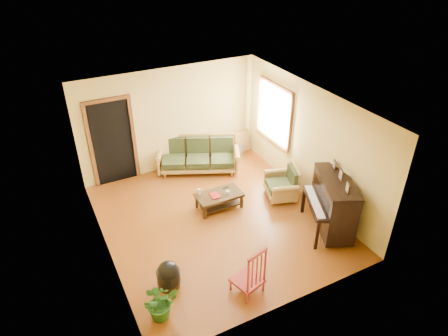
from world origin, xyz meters
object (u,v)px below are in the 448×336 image
red_chair (248,269)px  ceramic_crock (240,148)px  armchair (281,182)px  coffee_table (219,201)px  sofa (198,156)px  piano (333,205)px  footstool (169,277)px  potted_plant (160,302)px

red_chair → ceramic_crock: 4.87m
armchair → coffee_table: bearing=-172.5°
coffee_table → ceramic_crock: 2.56m
coffee_table → armchair: bearing=-10.6°
sofa → piano: piano is taller
sofa → ceramic_crock: 1.47m
sofa → armchair: (1.20, -1.90, -0.04)m
footstool → ceramic_crock: bearing=46.7°
red_chair → coffee_table: bearing=59.2°
coffee_table → armchair: (1.43, -0.27, 0.21)m
footstool → sofa: bearing=58.3°
footstool → ceramic_crock: footstool is taller
ceramic_crock → potted_plant: potted_plant is taller
footstool → ceramic_crock: size_ratio=1.62×
armchair → red_chair: 2.91m
sofa → red_chair: 4.04m
coffee_table → ceramic_crock: (1.62, 1.99, -0.06)m
sofa → coffee_table: sofa is taller
coffee_table → armchair: armchair is taller
sofa → piano: (1.47, -3.31, 0.17)m
footstool → potted_plant: potted_plant is taller
coffee_table → piano: size_ratio=0.74×
coffee_table → piano: 2.43m
potted_plant → ceramic_crock: bearing=48.0°
piano → footstool: bearing=-156.8°
sofa → armchair: bearing=-32.9°
footstool → potted_plant: (-0.32, -0.53, 0.12)m
armchair → footstool: size_ratio=1.90×
coffee_table → footstool: 2.40m
armchair → ceramic_crock: (0.19, 2.26, -0.26)m
armchair → footstool: 3.48m
sofa → piano: size_ratio=1.49×
sofa → red_chair: (-0.86, -3.95, 0.06)m
armchair → red_chair: red_chair is taller
coffee_table → footstool: footstool is taller
piano → red_chair: size_ratio=1.37×
armchair → potted_plant: 4.00m
sofa → footstool: size_ratio=4.92×
coffee_table → potted_plant: 3.00m
sofa → footstool: 3.82m
armchair → piano: piano is taller
coffee_table → potted_plant: potted_plant is taller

